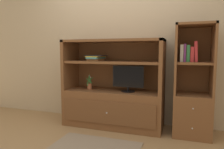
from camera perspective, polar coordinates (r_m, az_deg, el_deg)
name	(u,v)px	position (r m, az deg, el deg)	size (l,w,h in m)	color
ground_plane	(104,135)	(3.06, -2.20, -15.87)	(8.00, 8.00, 0.00)	#99754C
painted_rear_wall	(120,36)	(3.55, 2.12, 10.25)	(6.00, 0.10, 2.80)	tan
media_console	(113,98)	(3.29, 0.32, -6.33)	(1.51, 0.56, 1.32)	brown
tv_monitor	(128,78)	(3.15, 4.33, -0.99)	(0.47, 0.20, 0.39)	black
potted_plant	(90,86)	(3.37, -6.05, -3.02)	(0.11, 0.09, 0.24)	#B26642
magazine_stack	(96,58)	(3.31, -4.35, 4.53)	(0.29, 0.32, 0.09)	#A56638
bookshelf_tall	(193,99)	(3.12, 20.82, -6.23)	(0.49, 0.49, 1.51)	brown
upright_book_row	(189,53)	(3.04, 19.97, 5.42)	(0.22, 0.16, 0.27)	silver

